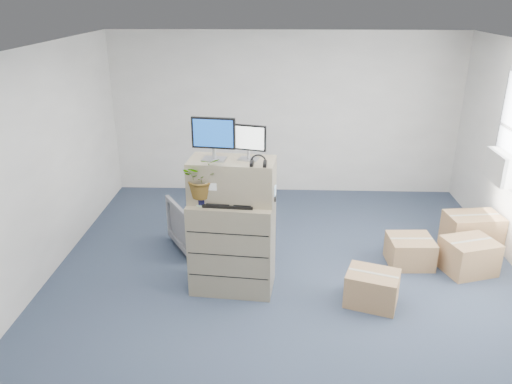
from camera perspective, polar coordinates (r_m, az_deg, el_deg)
ground at (r=6.04m, az=3.49°, el=-12.04°), size 7.00×7.00×0.00m
wall_back at (r=8.75m, az=3.34°, el=8.86°), size 6.00×0.02×2.80m
ac_unit at (r=7.41m, az=26.33°, el=2.56°), size 0.24×0.60×0.40m
filing_cabinet_lower at (r=5.98m, az=-2.69°, el=-6.07°), size 1.02×0.68×1.13m
filing_cabinet_upper at (r=5.70m, az=-2.74°, el=1.39°), size 1.01×0.57×0.49m
monitor_left at (r=5.54m, az=-4.88°, el=6.36°), size 0.49×0.22×0.49m
monitor_right at (r=5.54m, az=-0.88°, el=5.92°), size 0.40×0.20×0.40m
headphones at (r=5.38m, az=0.28°, el=3.45°), size 0.18×0.04×0.18m
keyboard at (r=5.63m, az=-3.11°, el=-1.35°), size 0.59×0.28×0.03m
mouse at (r=5.57m, az=0.57°, el=-1.57°), size 0.11×0.07×0.04m
water_bottle at (r=5.74m, az=-1.45°, el=0.42°), size 0.08×0.08×0.27m
phone_dock at (r=5.73m, az=-3.01°, el=-0.54°), size 0.07×0.06×0.15m
external_drive at (r=5.76m, az=1.01°, el=-0.55°), size 0.26×0.21×0.07m
tissue_box at (r=5.73m, az=0.96°, el=0.20°), size 0.27×0.15×0.10m
potted_plant at (r=5.60m, az=-6.17°, el=1.15°), size 0.57×0.60×0.46m
office_chair at (r=7.03m, az=-6.12°, el=-3.15°), size 1.06×1.04×0.82m
cardboard_boxes at (r=6.97m, az=20.35°, el=-6.42°), size 2.35×1.98×0.52m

